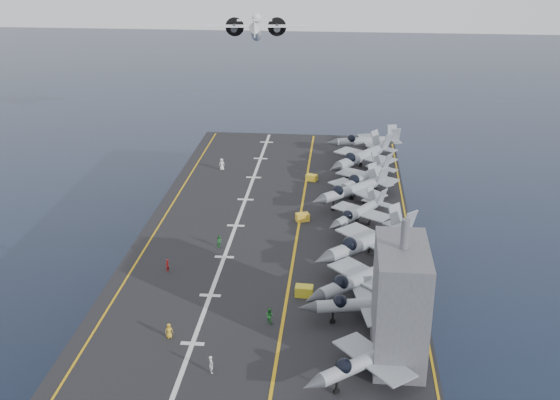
# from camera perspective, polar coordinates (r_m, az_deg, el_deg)

# --- Properties ---
(ground) EXTENTS (500.00, 500.00, 0.00)m
(ground) POSITION_cam_1_polar(r_m,az_deg,el_deg) (104.88, -0.20, -7.42)
(ground) COLOR #142135
(ground) RESTS_ON ground
(hull) EXTENTS (36.00, 90.00, 10.00)m
(hull) POSITION_cam_1_polar(r_m,az_deg,el_deg) (102.50, -0.21, -4.99)
(hull) COLOR #56595E
(hull) RESTS_ON ground
(flight_deck) EXTENTS (38.00, 92.00, 0.40)m
(flight_deck) POSITION_cam_1_polar(r_m,az_deg,el_deg) (100.23, -0.21, -2.34)
(flight_deck) COLOR black
(flight_deck) RESTS_ON hull
(foul_line) EXTENTS (0.35, 90.00, 0.02)m
(foul_line) POSITION_cam_1_polar(r_m,az_deg,el_deg) (99.92, 1.50, -2.29)
(foul_line) COLOR gold
(foul_line) RESTS_ON flight_deck
(landing_centerline) EXTENTS (0.50, 90.00, 0.02)m
(landing_centerline) POSITION_cam_1_polar(r_m,az_deg,el_deg) (100.85, -3.61, -2.09)
(landing_centerline) COLOR silver
(landing_centerline) RESTS_ON flight_deck
(deck_edge_port) EXTENTS (0.25, 90.00, 0.02)m
(deck_edge_port) POSITION_cam_1_polar(r_m,az_deg,el_deg) (103.04, -9.67, -1.83)
(deck_edge_port) COLOR gold
(deck_edge_port) RESTS_ON flight_deck
(deck_edge_stbd) EXTENTS (0.25, 90.00, 0.02)m
(deck_edge_stbd) POSITION_cam_1_polar(r_m,az_deg,el_deg) (100.22, 10.39, -2.60)
(deck_edge_stbd) COLOR gold
(deck_edge_stbd) RESTS_ON flight_deck
(island_superstructure) EXTENTS (5.00, 10.00, 15.00)m
(island_superstructure) POSITION_cam_1_polar(r_m,az_deg,el_deg) (69.86, 9.79, -7.21)
(island_superstructure) COLOR #56595E
(island_superstructure) RESTS_ON flight_deck
(fighter_jet_0) EXTENTS (16.02, 15.41, 4.65)m
(fighter_jet_0) POSITION_cam_1_polar(r_m,az_deg,el_deg) (68.67, 7.16, -12.71)
(fighter_jet_0) COLOR #9AA0A9
(fighter_jet_0) RESTS_ON flight_deck
(fighter_jet_1) EXTENTS (14.76, 11.27, 4.62)m
(fighter_jet_1) POSITION_cam_1_polar(r_m,az_deg,el_deg) (77.47, 7.05, -8.32)
(fighter_jet_1) COLOR #9198A1
(fighter_jet_1) RESTS_ON flight_deck
(fighter_jet_2) EXTENTS (18.01, 17.83, 5.28)m
(fighter_jet_2) POSITION_cam_1_polar(r_m,az_deg,el_deg) (81.92, 6.70, -6.23)
(fighter_jet_2) COLOR #A4ACB3
(fighter_jet_2) RESTS_ON flight_deck
(fighter_jet_3) EXTENTS (19.55, 19.40, 5.74)m
(fighter_jet_3) POSITION_cam_1_polar(r_m,az_deg,el_deg) (90.41, 7.32, -3.24)
(fighter_jet_3) COLOR gray
(fighter_jet_3) RESTS_ON flight_deck
(fighter_jet_4) EXTENTS (14.35, 15.53, 4.49)m
(fighter_jet_4) POSITION_cam_1_polar(r_m,az_deg,el_deg) (100.28, 6.41, -0.95)
(fighter_jet_4) COLOR gray
(fighter_jet_4) RESTS_ON flight_deck
(fighter_jet_5) EXTENTS (17.36, 17.21, 5.09)m
(fighter_jet_5) POSITION_cam_1_polar(r_m,az_deg,el_deg) (107.84, 5.98, 0.94)
(fighter_jet_5) COLOR #9197A1
(fighter_jet_5) RESTS_ON flight_deck
(fighter_jet_6) EXTENTS (16.31, 17.98, 5.20)m
(fighter_jet_6) POSITION_cam_1_polar(r_m,az_deg,el_deg) (112.88, 6.90, 1.91)
(fighter_jet_6) COLOR #90969E
(fighter_jet_6) RESTS_ON flight_deck
(fighter_jet_7) EXTENTS (18.42, 19.72, 5.70)m
(fighter_jet_7) POSITION_cam_1_polar(r_m,az_deg,el_deg) (122.08, 6.70, 3.62)
(fighter_jet_7) COLOR #9299A1
(fighter_jet_7) RESTS_ON flight_deck
(fighter_jet_8) EXTENTS (15.70, 12.29, 4.83)m
(fighter_jet_8) POSITION_cam_1_polar(r_m,az_deg,el_deg) (132.16, 7.12, 4.85)
(fighter_jet_8) COLOR gray
(fighter_jet_8) RESTS_ON flight_deck
(tow_cart_a) EXTENTS (2.14, 1.45, 1.24)m
(tow_cart_a) POSITION_cam_1_polar(r_m,az_deg,el_deg) (82.67, 1.97, -7.40)
(tow_cart_a) COLOR gold
(tow_cart_a) RESTS_ON flight_deck
(tow_cart_b) EXTENTS (2.18, 1.79, 1.13)m
(tow_cart_b) POSITION_cam_1_polar(r_m,az_deg,el_deg) (102.14, 1.84, -1.40)
(tow_cart_b) COLOR yellow
(tow_cart_b) RESTS_ON flight_deck
(tow_cart_c) EXTENTS (2.08, 1.69, 1.08)m
(tow_cart_c) POSITION_cam_1_polar(r_m,az_deg,el_deg) (117.62, 2.59, 1.83)
(tow_cart_c) COLOR yellow
(tow_cart_c) RESTS_ON flight_deck
(crew_0) EXTENTS (1.18, 1.03, 1.65)m
(crew_0) POSITION_cam_1_polar(r_m,az_deg,el_deg) (75.90, -9.01, -10.45)
(crew_0) COLOR gold
(crew_0) RESTS_ON flight_deck
(crew_1) EXTENTS (0.89, 1.12, 1.65)m
(crew_1) POSITION_cam_1_polar(r_m,az_deg,el_deg) (88.95, -9.14, -5.27)
(crew_1) COLOR #B21919
(crew_1) RESTS_ON flight_deck
(crew_2) EXTENTS (1.05, 1.22, 1.72)m
(crew_2) POSITION_cam_1_polar(r_m,az_deg,el_deg) (94.35, -4.93, -3.36)
(crew_2) COLOR #237D30
(crew_2) RESTS_ON flight_deck
(crew_5) EXTENTS (1.46, 1.25, 2.06)m
(crew_5) POSITION_cam_1_polar(r_m,az_deg,el_deg) (122.79, -4.76, 2.91)
(crew_5) COLOR white
(crew_5) RESTS_ON flight_deck
(crew_6) EXTENTS (1.20, 1.35, 1.88)m
(crew_6) POSITION_cam_1_polar(r_m,az_deg,el_deg) (70.21, -5.62, -13.14)
(crew_6) COLOR silver
(crew_6) RESTS_ON flight_deck
(crew_7) EXTENTS (1.29, 1.23, 1.80)m
(crew_7) POSITION_cam_1_polar(r_m,az_deg,el_deg) (77.42, -0.84, -9.37)
(crew_7) COLOR #268C33
(crew_7) RESTS_ON flight_deck
(transport_plane) EXTENTS (23.74, 17.38, 5.28)m
(transport_plane) POSITION_cam_1_polar(r_m,az_deg,el_deg) (153.66, -2.00, 13.46)
(transport_plane) COLOR white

